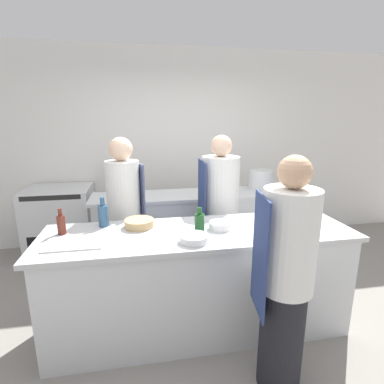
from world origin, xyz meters
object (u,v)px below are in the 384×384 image
Objects in this scene: bowl_prep_small at (220,225)px; stockpot at (261,180)px; chef_at_prep_near at (285,279)px; bowl_ceramic_blue at (286,226)px; bottle_olive_oil at (61,224)px; bottle_vinegar at (199,222)px; chef_at_stove at (125,218)px; chef_at_pass_far at (219,213)px; bottle_wine at (103,215)px; bowl_mixing_large at (139,223)px; bowl_wooden_salad at (194,238)px; oven_range at (61,223)px.

bowl_prep_small is 0.61× the size of stockpot.
bowl_ceramic_blue is (0.28, 0.56, 0.14)m from chef_at_prep_near.
bottle_vinegar is at bearing -6.70° from bottle_olive_oil.
chef_at_stove is 5.39× the size of stockpot.
chef_at_pass_far is 1.26m from bottle_wine.
chef_at_prep_near reaches higher than bowl_mixing_large.
stockpot reaches higher than bowl_mixing_large.
bottle_wine is 1.18× the size of bowl_wooden_salad.
bowl_prep_small is (-0.19, -0.69, 0.12)m from chef_at_pass_far.
bowl_mixing_large is at bearing 122.22° from chef_at_pass_far.
bowl_wooden_salad is (0.55, -0.88, 0.10)m from chef_at_stove.
bowl_wooden_salad is at bearing -34.13° from bottle_wine.
bowl_mixing_large is (-0.92, 0.87, 0.14)m from chef_at_prep_near.
bowl_prep_small is (0.18, 0.01, -0.05)m from bottle_vinegar.
chef_at_pass_far is (-0.06, 1.39, 0.01)m from chef_at_prep_near.
chef_at_pass_far is 6.66× the size of bowl_mixing_large.
chef_at_stove reaches higher than bottle_wine.
stockpot reaches higher than bowl_prep_small.
oven_range is 3.08× the size of stockpot.
stockpot reaches higher than bowl_wooden_salad.
chef_at_prep_near reaches higher than bowl_ceramic_blue.
bottle_wine is 1.41× the size of bowl_ceramic_blue.
stockpot reaches higher than bottle_vinegar.
chef_at_stove is 0.93m from bottle_vinegar.
bowl_mixing_large is (-0.86, -0.51, 0.12)m from chef_at_pass_far.
bottle_olive_oil reaches higher than bottle_vinegar.
bowl_ceramic_blue reaches higher than bowl_mixing_large.
bowl_ceramic_blue is (0.71, -0.13, -0.04)m from bottle_vinegar.
stockpot is at bearing -9.90° from chef_at_prep_near.
chef_at_prep_near is 1.39m from chef_at_pass_far.
chef_at_pass_far is at bearing 75.30° from chef_at_stove.
bottle_wine reaches higher than bottle_vinegar.
bowl_ceramic_blue is at bearing -14.36° from bowl_mixing_large.
chef_at_prep_near is at bearing 21.35° from chef_at_stove.
bottle_wine reaches higher than bottle_olive_oil.
bottle_vinegar is 1.09× the size of bowl_prep_small.
chef_at_stove reaches higher than bowl_mixing_large.
bottle_olive_oil is 0.62m from bowl_mixing_large.
bowl_mixing_large is at bearing 4.76° from bottle_olive_oil.
chef_at_pass_far reaches higher than chef_at_stove.
bowl_mixing_large reaches higher than oven_range.
chef_at_prep_near is 2.15m from stockpot.
stockpot is at bearing 29.46° from bottle_wine.
chef_at_prep_near is 8.70× the size of bowl_prep_small.
bottle_wine is (-1.23, 0.95, 0.20)m from chef_at_prep_near.
bottle_wine is at bearing 165.53° from bowl_ceramic_blue.
chef_at_prep_near is 1.76m from bottle_olive_oil.
bottle_wine is 1.56m from bowl_ceramic_blue.
stockpot is (0.93, 1.33, 0.09)m from bowl_prep_small.
bottle_olive_oil reaches higher than bowl_wooden_salad.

